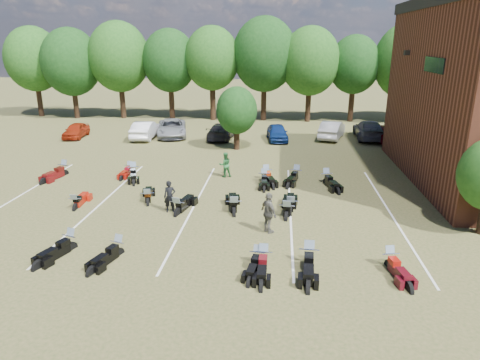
# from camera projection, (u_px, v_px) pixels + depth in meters

# --- Properties ---
(ground) EXTENTS (160.00, 160.00, 0.00)m
(ground) POSITION_uv_depth(u_px,v_px,m) (247.00, 233.00, 19.20)
(ground) COLOR brown
(ground) RESTS_ON ground
(car_0) EXTENTS (1.84, 3.87, 1.28)m
(car_0) POSITION_uv_depth(u_px,v_px,m) (76.00, 130.00, 38.00)
(car_0) COLOR #98230D
(car_0) RESTS_ON ground
(car_1) EXTENTS (1.77, 4.69, 1.53)m
(car_1) POSITION_uv_depth(u_px,v_px,m) (145.00, 130.00, 37.63)
(car_1) COLOR silver
(car_1) RESTS_ON ground
(car_2) EXTENTS (3.64, 5.82, 1.50)m
(car_2) POSITION_uv_depth(u_px,v_px,m) (172.00, 128.00, 38.47)
(car_2) COLOR gray
(car_2) RESTS_ON ground
(car_3) EXTENTS (2.36, 4.92, 1.38)m
(car_3) POSITION_uv_depth(u_px,v_px,m) (222.00, 131.00, 37.44)
(car_3) COLOR black
(car_3) RESTS_ON ground
(car_4) EXTENTS (2.06, 4.18, 1.37)m
(car_4) POSITION_uv_depth(u_px,v_px,m) (277.00, 132.00, 36.92)
(car_4) COLOR navy
(car_4) RESTS_ON ground
(car_5) EXTENTS (2.89, 4.98, 1.55)m
(car_5) POSITION_uv_depth(u_px,v_px,m) (332.00, 130.00, 37.59)
(car_5) COLOR beige
(car_5) RESTS_ON ground
(car_6) EXTENTS (3.34, 5.45, 1.41)m
(car_6) POSITION_uv_depth(u_px,v_px,m) (389.00, 135.00, 35.83)
(car_6) COLOR #53040E
(car_6) RESTS_ON ground
(car_7) EXTENTS (2.44, 5.58, 1.60)m
(car_7) POSITION_uv_depth(u_px,v_px,m) (369.00, 130.00, 37.45)
(car_7) COLOR #3E3E43
(car_7) RESTS_ON ground
(person_black) EXTENTS (0.66, 0.51, 1.62)m
(person_black) POSITION_uv_depth(u_px,v_px,m) (170.00, 197.00, 21.38)
(person_black) COLOR black
(person_black) RESTS_ON ground
(person_green) EXTENTS (0.95, 0.86, 1.59)m
(person_green) POSITION_uv_depth(u_px,v_px,m) (225.00, 165.00, 26.93)
(person_green) COLOR #266531
(person_green) RESTS_ON ground
(person_grey) EXTENTS (1.00, 1.17, 1.89)m
(person_grey) POSITION_uv_depth(u_px,v_px,m) (269.00, 213.00, 19.00)
(person_grey) COLOR #514E45
(person_grey) RESTS_ON ground
(motorcycle_1) EXTENTS (1.29, 2.28, 1.21)m
(motorcycle_1) POSITION_uv_depth(u_px,v_px,m) (118.00, 255.00, 17.24)
(motorcycle_1) COLOR black
(motorcycle_1) RESTS_ON ground
(motorcycle_2) EXTENTS (1.42, 2.41, 1.28)m
(motorcycle_2) POSITION_uv_depth(u_px,v_px,m) (71.00, 250.00, 17.69)
(motorcycle_2) COLOR black
(motorcycle_2) RESTS_ON ground
(motorcycle_3) EXTENTS (0.91, 2.06, 1.11)m
(motorcycle_3) POSITION_uv_depth(u_px,v_px,m) (257.00, 265.00, 16.51)
(motorcycle_3) COLOR black
(motorcycle_3) RESTS_ON ground
(motorcycle_4) EXTENTS (0.94, 2.50, 1.37)m
(motorcycle_4) POSITION_uv_depth(u_px,v_px,m) (308.00, 265.00, 16.49)
(motorcycle_4) COLOR black
(motorcycle_4) RESTS_ON ground
(motorcycle_5) EXTENTS (0.72, 2.20, 1.22)m
(motorcycle_5) POSITION_uv_depth(u_px,v_px,m) (263.00, 266.00, 16.43)
(motorcycle_5) COLOR black
(motorcycle_5) RESTS_ON ground
(motorcycle_6) EXTENTS (1.10, 2.27, 1.21)m
(motorcycle_6) POSITION_uv_depth(u_px,v_px,m) (389.00, 268.00, 16.30)
(motorcycle_6) COLOR #450912
(motorcycle_6) RESTS_ON ground
(motorcycle_7) EXTENTS (0.77, 2.15, 1.18)m
(motorcycle_7) POSITION_uv_depth(u_px,v_px,m) (76.00, 209.00, 21.94)
(motorcycle_7) COLOR #9A190B
(motorcycle_7) RESTS_ON ground
(motorcycle_8) EXTENTS (1.26, 2.37, 1.26)m
(motorcycle_8) POSITION_uv_depth(u_px,v_px,m) (148.00, 204.00, 22.61)
(motorcycle_8) COLOR black
(motorcycle_8) RESTS_ON ground
(motorcycle_9) EXTENTS (1.28, 2.52, 1.34)m
(motorcycle_9) POSITION_uv_depth(u_px,v_px,m) (178.00, 215.00, 21.26)
(motorcycle_9) COLOR black
(motorcycle_9) RESTS_ON ground
(motorcycle_10) EXTENTS (1.18, 2.62, 1.41)m
(motorcycle_10) POSITION_uv_depth(u_px,v_px,m) (234.00, 214.00, 21.28)
(motorcycle_10) COLOR black
(motorcycle_10) RESTS_ON ground
(motorcycle_11) EXTENTS (1.06, 2.55, 1.38)m
(motorcycle_11) POSITION_uv_depth(u_px,v_px,m) (286.00, 219.00, 20.78)
(motorcycle_11) COLOR black
(motorcycle_11) RESTS_ON ground
(motorcycle_12) EXTENTS (0.84, 2.46, 1.36)m
(motorcycle_12) POSITION_uv_depth(u_px,v_px,m) (290.00, 214.00, 21.38)
(motorcycle_12) COLOR black
(motorcycle_12) RESTS_ON ground
(motorcycle_14) EXTENTS (1.34, 2.61, 1.39)m
(motorcycle_14) POSITION_uv_depth(u_px,v_px,m) (64.00, 175.00, 27.48)
(motorcycle_14) COLOR #510B0C
(motorcycle_14) RESTS_ON ground
(motorcycle_15) EXTENTS (0.67, 2.01, 1.11)m
(motorcycle_15) POSITION_uv_depth(u_px,v_px,m) (130.00, 173.00, 27.87)
(motorcycle_15) COLOR maroon
(motorcycle_15) RESTS_ON ground
(motorcycle_16) EXTENTS (1.44, 2.44, 1.30)m
(motorcycle_16) POSITION_uv_depth(u_px,v_px,m) (134.00, 177.00, 27.22)
(motorcycle_16) COLOR black
(motorcycle_16) RESTS_ON ground
(motorcycle_17) EXTENTS (1.33, 2.46, 1.31)m
(motorcycle_17) POSITION_uv_depth(u_px,v_px,m) (266.00, 180.00, 26.59)
(motorcycle_17) COLOR black
(motorcycle_17) RESTS_ON ground
(motorcycle_18) EXTENTS (1.40, 2.46, 1.31)m
(motorcycle_18) POSITION_uv_depth(u_px,v_px,m) (296.00, 180.00, 26.59)
(motorcycle_18) COLOR black
(motorcycle_18) RESTS_ON ground
(motorcycle_19) EXTENTS (0.81, 2.22, 1.22)m
(motorcycle_19) POSITION_uv_depth(u_px,v_px,m) (264.00, 183.00, 26.04)
(motorcycle_19) COLOR black
(motorcycle_19) RESTS_ON ground
(motorcycle_20) EXTENTS (1.38, 2.52, 1.34)m
(motorcycle_20) POSITION_uv_depth(u_px,v_px,m) (326.00, 184.00, 25.82)
(motorcycle_20) COLOR black
(motorcycle_20) RESTS_ON ground
(tree_line) EXTENTS (56.00, 6.00, 9.79)m
(tree_line) POSITION_uv_depth(u_px,v_px,m) (259.00, 60.00, 44.78)
(tree_line) COLOR black
(tree_line) RESTS_ON ground
(young_tree_midfield) EXTENTS (3.20, 3.20, 4.70)m
(young_tree_midfield) POSITION_uv_depth(u_px,v_px,m) (237.00, 110.00, 33.09)
(young_tree_midfield) COLOR black
(young_tree_midfield) RESTS_ON ground
(parking_lines) EXTENTS (20.10, 14.00, 0.01)m
(parking_lines) POSITION_uv_depth(u_px,v_px,m) (194.00, 206.00, 22.30)
(parking_lines) COLOR silver
(parking_lines) RESTS_ON ground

